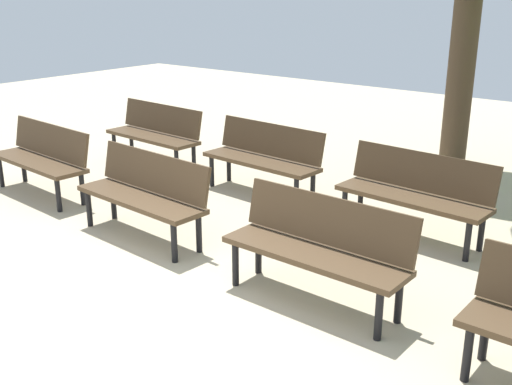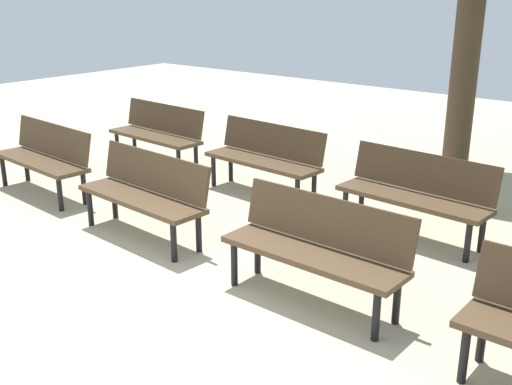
{
  "view_description": "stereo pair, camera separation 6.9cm",
  "coord_description": "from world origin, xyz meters",
  "px_view_note": "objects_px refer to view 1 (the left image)",
  "views": [
    {
      "loc": [
        3.62,
        -2.43,
        2.52
      ],
      "look_at": [
        0.0,
        2.14,
        0.55
      ],
      "focal_mm": 43.37,
      "sensor_mm": 36.0,
      "label": 1
    },
    {
      "loc": [
        3.68,
        -2.38,
        2.52
      ],
      "look_at": [
        0.0,
        2.14,
        0.55
      ],
      "focal_mm": 43.37,
      "sensor_mm": 36.0,
      "label": 2
    }
  ],
  "objects_px": {
    "bench_r0_c0": "(43,155)",
    "bench_r0_c1": "(145,191)",
    "bench_r1_c2": "(415,190)",
    "bench_r0_c2": "(319,244)",
    "bench_r1_c1": "(264,155)",
    "bench_r1_c0": "(156,131)"
  },
  "relations": [
    {
      "from": "bench_r1_c0",
      "to": "bench_r0_c2",
      "type": "bearing_deg",
      "value": -22.97
    },
    {
      "from": "bench_r0_c0",
      "to": "bench_r0_c2",
      "type": "height_order",
      "value": "same"
    },
    {
      "from": "bench_r0_c1",
      "to": "bench_r1_c2",
      "type": "xyz_separation_m",
      "value": [
        2.17,
        1.75,
        0.0
      ]
    },
    {
      "from": "bench_r0_c0",
      "to": "bench_r1_c0",
      "type": "height_order",
      "value": "same"
    },
    {
      "from": "bench_r1_c2",
      "to": "bench_r0_c2",
      "type": "bearing_deg",
      "value": -87.13
    },
    {
      "from": "bench_r0_c1",
      "to": "bench_r0_c2",
      "type": "height_order",
      "value": "same"
    },
    {
      "from": "bench_r1_c1",
      "to": "bench_r1_c2",
      "type": "height_order",
      "value": "same"
    },
    {
      "from": "bench_r1_c2",
      "to": "bench_r1_c0",
      "type": "bearing_deg",
      "value": -179.16
    },
    {
      "from": "bench_r1_c0",
      "to": "bench_r1_c1",
      "type": "height_order",
      "value": "same"
    },
    {
      "from": "bench_r0_c1",
      "to": "bench_r1_c1",
      "type": "distance_m",
      "value": 1.88
    },
    {
      "from": "bench_r0_c1",
      "to": "bench_r1_c0",
      "type": "distance_m",
      "value": 2.74
    },
    {
      "from": "bench_r0_c0",
      "to": "bench_r0_c1",
      "type": "distance_m",
      "value": 2.05
    },
    {
      "from": "bench_r0_c0",
      "to": "bench_r0_c1",
      "type": "height_order",
      "value": "same"
    },
    {
      "from": "bench_r0_c2",
      "to": "bench_r1_c1",
      "type": "xyz_separation_m",
      "value": [
        -2.05,
        1.93,
        0.0
      ]
    },
    {
      "from": "bench_r1_c1",
      "to": "bench_r0_c0",
      "type": "bearing_deg",
      "value": -137.68
    },
    {
      "from": "bench_r0_c1",
      "to": "bench_r1_c1",
      "type": "height_order",
      "value": "same"
    },
    {
      "from": "bench_r0_c0",
      "to": "bench_r0_c2",
      "type": "relative_size",
      "value": 1.01
    },
    {
      "from": "bench_r0_c1",
      "to": "bench_r1_c1",
      "type": "relative_size",
      "value": 1.0
    },
    {
      "from": "bench_r0_c1",
      "to": "bench_r1_c0",
      "type": "height_order",
      "value": "same"
    },
    {
      "from": "bench_r0_c1",
      "to": "bench_r1_c0",
      "type": "relative_size",
      "value": 1.0
    },
    {
      "from": "bench_r0_c1",
      "to": "bench_r0_c2",
      "type": "distance_m",
      "value": 2.15
    },
    {
      "from": "bench_r1_c0",
      "to": "bench_r1_c2",
      "type": "relative_size",
      "value": 1.0
    }
  ]
}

